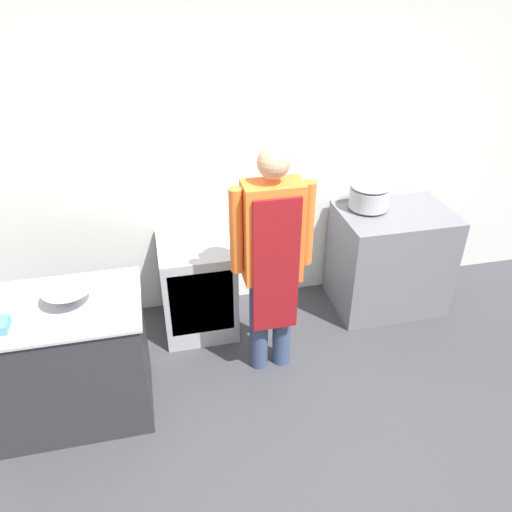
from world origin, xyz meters
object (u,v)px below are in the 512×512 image
Objects in this scene: fridge_unit at (197,286)px; person_cook at (272,255)px; stove at (389,259)px; mixing_bowl at (68,296)px; stock_pot at (370,195)px.

person_cook is (0.48, -0.60, 0.59)m from fridge_unit.
stove is 3.01× the size of mixing_bowl.
mixing_bowl is 0.94× the size of stock_pot.
stove is 2.69m from mixing_bowl.
fridge_unit is at bearing 178.46° from stove.
stock_pot is (1.49, 0.07, 0.65)m from fridge_unit.
mixing_bowl reaches higher than stove.
stove is at bearing -29.09° from stock_pot.
fridge_unit is 0.97m from person_cook.
stock_pot is (-0.21, 0.12, 0.59)m from stove.
stock_pot reaches higher than stove.
stock_pot is at bearing 2.78° from fridge_unit.
stove is at bearing 24.29° from person_cook.
person_cook is at bearing -146.44° from stock_pot.
person_cook is at bearing -155.71° from stove.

